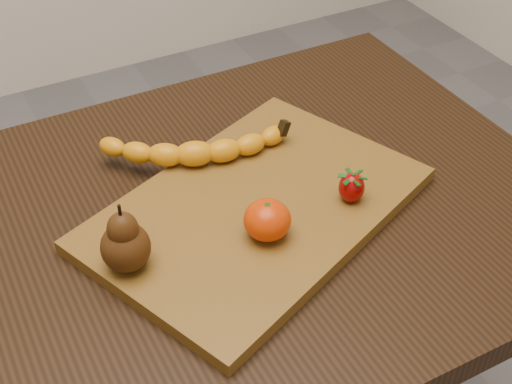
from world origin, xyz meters
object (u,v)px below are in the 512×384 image
pear (124,237)px  mandarin (267,220)px  cutting_board (256,209)px  table (217,267)px

pear → mandarin: (0.18, -0.03, -0.02)m
cutting_board → mandarin: mandarin is taller
pear → table: bearing=19.9°
table → cutting_board: (0.05, -0.02, 0.11)m
table → mandarin: mandarin is taller
table → mandarin: (0.04, -0.08, 0.14)m
table → pear: size_ratio=10.39×
table → cutting_board: cutting_board is taller
cutting_board → mandarin: 0.07m
table → pear: bearing=-160.1°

